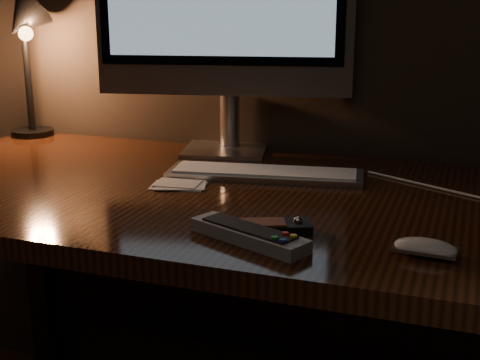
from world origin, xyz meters
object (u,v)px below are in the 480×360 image
(keyboard, at_px, (265,173))
(media_remote, at_px, (268,227))
(desk, at_px, (254,241))
(mouse, at_px, (425,250))
(desk_lamp, at_px, (25,41))
(tv_remote, at_px, (249,234))

(keyboard, xyz_separation_m, media_remote, (0.11, -0.33, 0.00))
(desk, height_order, mouse, mouse)
(mouse, bearing_deg, desk_lamp, 159.18)
(keyboard, relative_size, mouse, 4.47)
(mouse, bearing_deg, desk, 146.01)
(mouse, relative_size, media_remote, 0.62)
(mouse, relative_size, tv_remote, 0.43)
(media_remote, xyz_separation_m, tv_remote, (-0.02, -0.05, 0.00))
(keyboard, height_order, media_remote, media_remote)
(desk, distance_m, tv_remote, 0.37)
(desk, bearing_deg, desk_lamp, 162.84)
(media_remote, bearing_deg, mouse, -26.56)
(mouse, distance_m, desk_lamp, 1.23)
(keyboard, bearing_deg, desk_lamp, 157.75)
(desk, height_order, desk_lamp, desk_lamp)
(desk, relative_size, desk_lamp, 4.12)
(keyboard, relative_size, tv_remote, 1.93)
(media_remote, height_order, tv_remote, tv_remote)
(keyboard, bearing_deg, desk, -103.74)
(media_remote, xyz_separation_m, desk_lamp, (-0.83, 0.50, 0.25))
(tv_remote, relative_size, desk_lamp, 0.56)
(desk_lamp, bearing_deg, tv_remote, -33.95)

